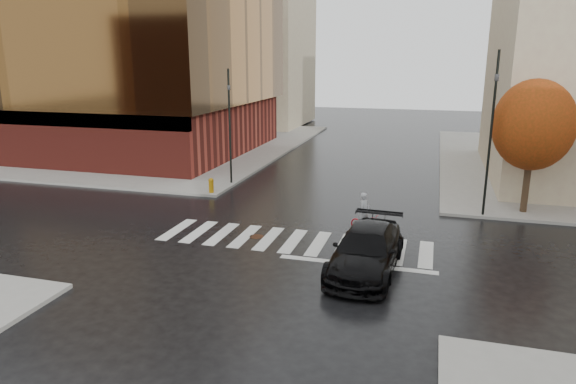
% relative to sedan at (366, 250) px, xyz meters
% --- Properties ---
extents(ground, '(120.00, 120.00, 0.00)m').
position_rel_sedan_xyz_m(ground, '(-3.41, 1.80, -0.80)').
color(ground, black).
rests_on(ground, ground).
extents(sidewalk_nw, '(30.00, 30.00, 0.15)m').
position_rel_sedan_xyz_m(sidewalk_nw, '(-24.41, 22.80, -0.73)').
color(sidewalk_nw, gray).
rests_on(sidewalk_nw, ground).
extents(crosswalk, '(12.00, 3.00, 0.01)m').
position_rel_sedan_xyz_m(crosswalk, '(-3.41, 2.30, -0.80)').
color(crosswalk, silver).
rests_on(crosswalk, ground).
extents(office_glass, '(27.00, 19.00, 16.00)m').
position_rel_sedan_xyz_m(office_glass, '(-25.41, 19.79, 7.47)').
color(office_glass, maroon).
rests_on(office_glass, sidewalk_nw).
extents(building_nw_far, '(14.00, 12.00, 20.00)m').
position_rel_sedan_xyz_m(building_nw_far, '(-19.41, 38.80, 9.35)').
color(building_nw_far, tan).
rests_on(building_nw_far, sidewalk_nw).
extents(tree_ne_a, '(3.80, 3.80, 6.50)m').
position_rel_sedan_xyz_m(tree_ne_a, '(6.59, 9.20, 3.65)').
color(tree_ne_a, black).
rests_on(tree_ne_a, sidewalk_ne).
extents(sedan, '(2.56, 5.67, 1.61)m').
position_rel_sedan_xyz_m(sedan, '(0.00, 0.00, 0.00)').
color(sedan, black).
rests_on(sedan, ground).
extents(cyclist, '(1.69, 1.18, 1.82)m').
position_rel_sedan_xyz_m(cyclist, '(-0.61, 4.30, -0.18)').
color(cyclist, '#A00E18').
rests_on(cyclist, ground).
extents(traffic_light_nw, '(0.20, 0.18, 6.81)m').
position_rel_sedan_xyz_m(traffic_light_nw, '(-9.71, 10.80, 3.17)').
color(traffic_light_nw, black).
rests_on(traffic_light_nw, sidewalk_nw).
extents(traffic_light_ne, '(0.22, 0.24, 7.79)m').
position_rel_sedan_xyz_m(traffic_light_ne, '(4.62, 8.10, 3.84)').
color(traffic_light_ne, black).
rests_on(traffic_light_ne, sidewalk_ne).
extents(fire_hydrant, '(0.30, 0.30, 0.84)m').
position_rel_sedan_xyz_m(fire_hydrant, '(-9.91, 8.30, -0.19)').
color(fire_hydrant, '#B87C0A').
rests_on(fire_hydrant, sidewalk_nw).
extents(manhole, '(0.78, 0.78, 0.01)m').
position_rel_sedan_xyz_m(manhole, '(-5.10, 2.38, -0.80)').
color(manhole, '#422617').
rests_on(manhole, ground).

